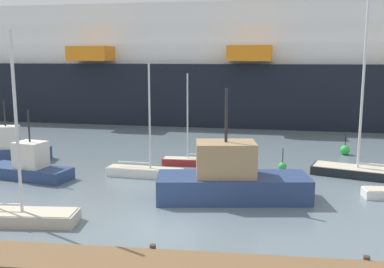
% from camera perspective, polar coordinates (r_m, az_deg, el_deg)
% --- Properties ---
extents(ground_plane, '(600.00, 600.00, 0.00)m').
position_cam_1_polar(ground_plane, '(20.98, -2.98, -11.77)').
color(ground_plane, slate).
extents(dock_pier, '(19.70, 2.34, 0.63)m').
position_cam_1_polar(dock_pier, '(16.72, -5.91, -16.69)').
color(dock_pier, brown).
rests_on(dock_pier, ground_plane).
extents(sailboat_4, '(7.08, 4.10, 12.73)m').
position_cam_1_polar(sailboat_4, '(31.08, 21.44, -4.20)').
color(sailboat_4, black).
rests_on(sailboat_4, ground_plane).
extents(sailboat_5, '(6.23, 1.96, 8.90)m').
position_cam_1_polar(sailboat_5, '(22.83, -22.04, -9.50)').
color(sailboat_5, '#BCB29E').
rests_on(sailboat_5, ground_plane).
extents(sailboat_6, '(4.33, 1.10, 6.60)m').
position_cam_1_polar(sailboat_6, '(32.19, 0.03, -3.40)').
color(sailboat_6, maroon).
rests_on(sailboat_6, ground_plane).
extents(sailboat_7, '(5.12, 1.67, 7.39)m').
position_cam_1_polar(sailboat_7, '(29.26, -6.08, -4.69)').
color(sailboat_7, white).
rests_on(sailboat_7, ground_plane).
extents(fishing_boat_0, '(6.13, 3.23, 4.45)m').
position_cam_1_polar(fishing_boat_0, '(30.49, -20.18, -3.91)').
color(fishing_boat_0, navy).
rests_on(fishing_boat_0, ground_plane).
extents(fishing_boat_1, '(8.52, 3.82, 6.10)m').
position_cam_1_polar(fishing_boat_1, '(24.46, 5.00, -5.79)').
color(fishing_boat_1, navy).
rests_on(fishing_boat_1, ground_plane).
extents(fishing_boat_2, '(5.90, 2.57, 4.63)m').
position_cam_1_polar(fishing_boat_2, '(36.22, -22.32, -1.82)').
color(fishing_boat_2, navy).
rests_on(fishing_boat_2, ground_plane).
extents(channel_buoy_1, '(0.77, 0.77, 1.73)m').
position_cam_1_polar(channel_buoy_1, '(37.62, 19.02, -1.94)').
color(channel_buoy_1, green).
rests_on(channel_buoy_1, ground_plane).
extents(channel_buoy_2, '(0.57, 0.57, 1.55)m').
position_cam_1_polar(channel_buoy_2, '(31.36, 11.53, -4.06)').
color(channel_buoy_2, green).
rests_on(channel_buoy_2, ground_plane).
extents(cruise_ship, '(127.89, 27.17, 20.18)m').
position_cam_1_polar(cruise_ship, '(60.71, -9.34, 8.44)').
color(cruise_ship, black).
rests_on(cruise_ship, ground_plane).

